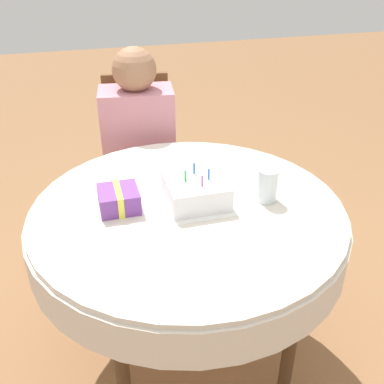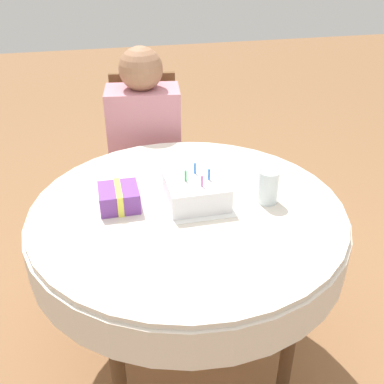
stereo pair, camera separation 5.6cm
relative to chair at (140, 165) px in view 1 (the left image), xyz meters
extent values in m
plane|color=#8C603D|center=(0.04, -0.85, -0.52)|extent=(12.00, 12.00, 0.00)
cylinder|color=silver|center=(0.04, -0.85, 0.24)|extent=(1.12, 1.12, 0.02)
cylinder|color=silver|center=(0.04, -0.85, 0.16)|extent=(1.14, 1.14, 0.14)
cylinder|color=#4C331E|center=(-0.27, -1.16, -0.15)|extent=(0.05, 0.05, 0.75)
cylinder|color=#4C331E|center=(0.35, -1.16, -0.15)|extent=(0.05, 0.05, 0.75)
cylinder|color=#4C331E|center=(-0.27, -0.54, -0.15)|extent=(0.05, 0.05, 0.75)
cylinder|color=#4C331E|center=(0.35, -0.54, -0.15)|extent=(0.05, 0.05, 0.75)
cube|color=brown|center=(-0.01, -0.07, -0.09)|extent=(0.42, 0.42, 0.04)
cube|color=brown|center=(0.01, 0.10, 0.20)|extent=(0.34, 0.07, 0.54)
cylinder|color=brown|center=(-0.19, -0.21, -0.31)|extent=(0.04, 0.04, 0.42)
cylinder|color=brown|center=(0.13, -0.25, -0.31)|extent=(0.04, 0.04, 0.42)
cylinder|color=brown|center=(-0.15, 0.11, -0.31)|extent=(0.04, 0.04, 0.42)
cylinder|color=brown|center=(0.17, 0.06, -0.31)|extent=(0.04, 0.04, 0.42)
cylinder|color=#9E7051|center=(-0.12, -0.22, -0.30)|extent=(0.09, 0.09, 0.46)
cylinder|color=#9E7051|center=(0.06, -0.24, -0.30)|extent=(0.09, 0.09, 0.46)
cube|color=#C67F8E|center=(-0.01, -0.07, 0.19)|extent=(0.38, 0.26, 0.51)
sphere|color=#9E7051|center=(-0.01, -0.07, 0.54)|extent=(0.21, 0.21, 0.21)
cube|color=white|center=(0.08, -0.83, 0.25)|extent=(0.26, 0.26, 0.00)
cube|color=white|center=(0.08, -0.83, 0.30)|extent=(0.21, 0.21, 0.09)
cylinder|color=blue|center=(0.12, -0.83, 0.36)|extent=(0.01, 0.01, 0.04)
cylinder|color=blue|center=(0.09, -0.78, 0.36)|extent=(0.01, 0.01, 0.04)
cylinder|color=green|center=(0.04, -0.82, 0.36)|extent=(0.01, 0.01, 0.04)
cylinder|color=#D166B2|center=(0.09, -0.87, 0.36)|extent=(0.01, 0.01, 0.04)
cylinder|color=silver|center=(0.33, -0.88, 0.31)|extent=(0.07, 0.07, 0.12)
cube|color=#753D99|center=(-0.20, -0.80, 0.29)|extent=(0.14, 0.14, 0.07)
cube|color=#EAE54C|center=(-0.20, -0.80, 0.29)|extent=(0.02, 0.14, 0.08)
camera|label=1|loc=(-0.30, -2.16, 1.11)|focal=42.00mm
camera|label=2|loc=(-0.25, -2.18, 1.11)|focal=42.00mm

